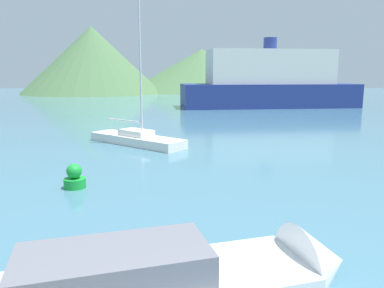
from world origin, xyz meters
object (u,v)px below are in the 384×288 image
at_px(motorboat_near, 183,281).
at_px(buoy_marker, 75,178).
at_px(sailboat_inner, 136,138).
at_px(ferry_distant, 269,82).

xyz_separation_m(motorboat_near, buoy_marker, (-4.36, 7.52, 0.01)).
distance_m(motorboat_near, sailboat_inner, 17.17).
height_order(motorboat_near, sailboat_inner, sailboat_inner).
height_order(motorboat_near, ferry_distant, ferry_distant).
distance_m(ferry_distant, buoy_marker, 40.35).
xyz_separation_m(sailboat_inner, ferry_distant, (14.35, 27.77, 2.92)).
relative_size(ferry_distant, buoy_marker, 24.80).
bearing_deg(sailboat_inner, ferry_distant, 101.92).
relative_size(sailboat_inner, ferry_distant, 0.41).
bearing_deg(ferry_distant, sailboat_inner, -123.72).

